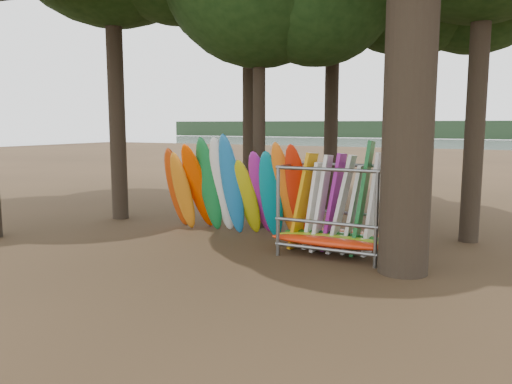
% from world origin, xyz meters
% --- Properties ---
extents(ground, '(120.00, 120.00, 0.00)m').
position_xyz_m(ground, '(0.00, 0.00, 0.00)').
color(ground, '#47331E').
rests_on(ground, ground).
extents(lake, '(160.00, 160.00, 0.00)m').
position_xyz_m(lake, '(0.00, 60.00, 0.00)').
color(lake, gray).
rests_on(lake, ground).
extents(far_shore, '(160.00, 4.00, 4.00)m').
position_xyz_m(far_shore, '(0.00, 110.00, 2.00)').
color(far_shore, black).
rests_on(far_shore, ground).
extents(kayak_row, '(5.01, 2.24, 3.16)m').
position_xyz_m(kayak_row, '(-1.09, 1.82, 1.37)').
color(kayak_row, '#C43D0C').
rests_on(kayak_row, ground).
extents(storage_rack, '(3.05, 1.56, 2.92)m').
position_xyz_m(storage_rack, '(2.26, 1.07, 1.06)').
color(storage_rack, slate).
rests_on(storage_rack, ground).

